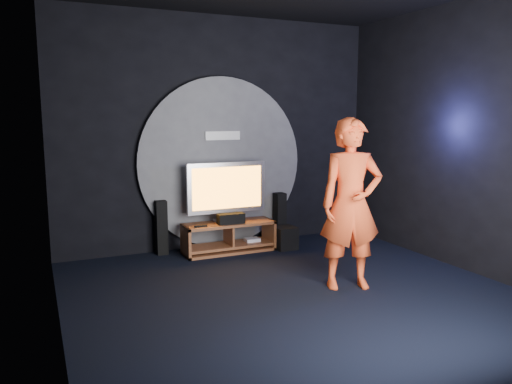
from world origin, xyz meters
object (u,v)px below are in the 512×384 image
(player, at_px, (351,204))
(tower_speaker_right, at_px, (280,218))
(media_console, at_px, (229,239))
(tower_speaker_left, at_px, (161,227))
(tv, at_px, (227,189))
(subwoofer, at_px, (285,238))

(player, bearing_deg, tower_speaker_right, 101.29)
(media_console, xyz_separation_m, tower_speaker_left, (-0.95, 0.30, 0.20))
(tv, bearing_deg, player, -70.03)
(media_console, height_order, subwoofer, media_console)
(tower_speaker_left, distance_m, player, 2.94)
(tower_speaker_left, bearing_deg, media_console, -17.52)
(media_console, xyz_separation_m, tower_speaker_right, (0.95, 0.21, 0.20))
(tv, height_order, subwoofer, tv)
(tower_speaker_left, relative_size, tower_speaker_right, 1.00)
(tv, height_order, tower_speaker_right, tv)
(subwoofer, height_order, player, player)
(tower_speaker_left, bearing_deg, tv, -13.87)
(tower_speaker_right, xyz_separation_m, subwoofer, (-0.11, -0.41, -0.23))
(tower_speaker_right, bearing_deg, tower_speaker_left, 177.39)
(tv, bearing_deg, tower_speaker_right, 8.66)
(tv, xyz_separation_m, tower_speaker_right, (0.96, 0.15, -0.54))
(tower_speaker_left, distance_m, subwoofer, 1.87)
(tower_speaker_right, bearing_deg, media_console, -167.38)
(tv, bearing_deg, subwoofer, -17.25)
(media_console, bearing_deg, player, -69.60)
(tv, relative_size, player, 0.61)
(player, bearing_deg, tower_speaker_left, 142.74)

